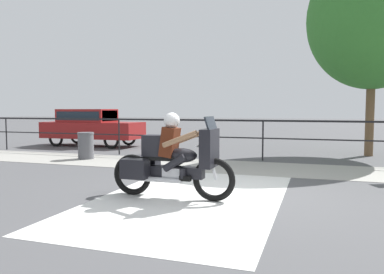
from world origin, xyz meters
TOP-DOWN VIEW (x-y plane):
  - ground_plane at (0.00, 0.00)m, footprint 120.00×120.00m
  - sidewalk_band at (0.00, 3.40)m, footprint 44.00×2.40m
  - crosswalk_band at (-0.56, -0.20)m, footprint 3.21×6.00m
  - fence_railing at (0.00, 4.97)m, footprint 36.00×0.05m
  - motorcycle at (-0.88, -0.56)m, footprint 2.36×0.76m
  - parked_car at (-7.84, 7.33)m, footprint 4.39×1.62m
  - trash_bin at (-5.50, 3.52)m, footprint 0.53×0.53m
  - tree_behind_sign at (3.32, 7.33)m, footprint 4.35×4.35m

SIDE VIEW (x-z plane):
  - ground_plane at x=0.00m, z-range 0.00..0.00m
  - crosswalk_band at x=-0.56m, z-range 0.00..0.01m
  - sidewalk_band at x=0.00m, z-range 0.00..0.01m
  - trash_bin at x=-5.50m, z-range 0.00..0.87m
  - motorcycle at x=-0.88m, z-range -0.07..1.49m
  - parked_car at x=-7.84m, z-range 0.12..1.74m
  - fence_railing at x=0.00m, z-range 0.37..1.65m
  - tree_behind_sign at x=3.32m, z-range 1.14..8.22m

